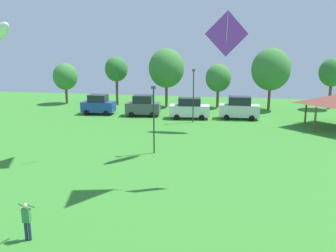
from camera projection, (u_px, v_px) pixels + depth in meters
person_standing_mid_field at (27, 219)px, 15.98m from camera, size 0.52×0.53×1.85m
kite_flying_5 at (227, 34)px, 21.21m from camera, size 2.58×0.88×2.70m
parked_car_leftmost at (98, 105)px, 44.79m from camera, size 4.12×2.12×2.49m
parked_car_second_from_left at (143, 106)px, 43.67m from camera, size 4.30×2.31×2.57m
parked_car_third_from_left at (189, 108)px, 42.14m from camera, size 4.86×2.38×2.50m
parked_car_rightmost_in_row at (239, 108)px, 41.84m from camera, size 4.66×1.97×2.68m
light_post_0 at (154, 115)px, 28.34m from camera, size 0.36×0.20×5.50m
light_post_2 at (193, 93)px, 39.60m from camera, size 0.36×0.20×5.99m
treeline_tree_0 at (65, 77)px, 52.20m from camera, size 3.55×3.55×5.95m
treeline_tree_1 at (116, 69)px, 50.60m from camera, size 3.23×3.23×6.96m
treeline_tree_2 at (166, 68)px, 49.26m from camera, size 4.92×4.92×8.10m
treeline_tree_3 at (218, 78)px, 48.89m from camera, size 3.48×3.48×6.02m
treeline_tree_4 at (271, 69)px, 46.88m from camera, size 5.08×5.08×8.20m
treeline_tree_5 at (332, 73)px, 47.53m from camera, size 3.44×3.44×6.86m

